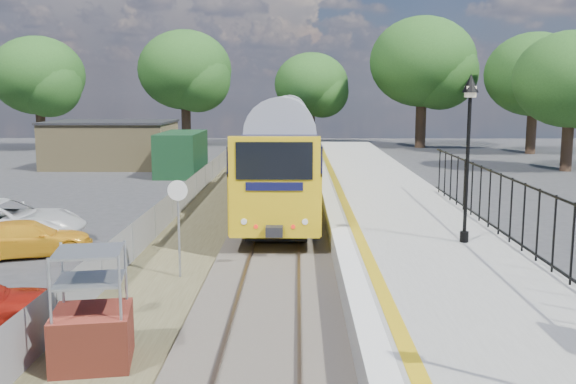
{
  "coord_description": "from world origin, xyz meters",
  "views": [
    {
      "loc": [
        0.68,
        -11.42,
        4.99
      ],
      "look_at": [
        0.39,
        7.89,
        2.0
      ],
      "focal_mm": 40.0,
      "sensor_mm": 36.0,
      "label": 1
    }
  ],
  "objects_px": {
    "train": "(287,137)",
    "car_white": "(0,222)",
    "victorian_lamp_north": "(469,119)",
    "brick_plinth": "(91,310)",
    "car_yellow": "(29,239)",
    "speed_sign": "(178,213)"
  },
  "relations": [
    {
      "from": "train",
      "to": "car_white",
      "type": "bearing_deg",
      "value": -116.54
    },
    {
      "from": "victorian_lamp_north",
      "to": "car_white",
      "type": "height_order",
      "value": "victorian_lamp_north"
    },
    {
      "from": "victorian_lamp_north",
      "to": "brick_plinth",
      "type": "distance_m",
      "value": 10.95
    },
    {
      "from": "victorian_lamp_north",
      "to": "car_white",
      "type": "bearing_deg",
      "value": 167.41
    },
    {
      "from": "train",
      "to": "car_yellow",
      "type": "bearing_deg",
      "value": -111.0
    },
    {
      "from": "brick_plinth",
      "to": "speed_sign",
      "type": "distance_m",
      "value": 5.68
    },
    {
      "from": "car_yellow",
      "to": "car_white",
      "type": "xyz_separation_m",
      "value": [
        -1.55,
        1.48,
        0.21
      ]
    },
    {
      "from": "train",
      "to": "car_white",
      "type": "xyz_separation_m",
      "value": [
        -9.16,
        -18.35,
        -1.58
      ]
    },
    {
      "from": "train",
      "to": "brick_plinth",
      "type": "bearing_deg",
      "value": -96.3
    },
    {
      "from": "car_yellow",
      "to": "train",
      "type": "bearing_deg",
      "value": -40.15
    },
    {
      "from": "brick_plinth",
      "to": "speed_sign",
      "type": "xyz_separation_m",
      "value": [
        0.57,
        5.6,
        0.76
      ]
    },
    {
      "from": "car_yellow",
      "to": "car_white",
      "type": "bearing_deg",
      "value": 27.3
    },
    {
      "from": "car_yellow",
      "to": "speed_sign",
      "type": "bearing_deg",
      "value": -134.55
    },
    {
      "from": "train",
      "to": "car_yellow",
      "type": "xyz_separation_m",
      "value": [
        -7.61,
        -19.83,
        -1.79
      ]
    },
    {
      "from": "train",
      "to": "brick_plinth",
      "type": "distance_m",
      "value": 28.05
    },
    {
      "from": "train",
      "to": "victorian_lamp_north",
      "type": "bearing_deg",
      "value": -76.2
    },
    {
      "from": "victorian_lamp_north",
      "to": "train",
      "type": "relative_size",
      "value": 0.11
    },
    {
      "from": "victorian_lamp_north",
      "to": "train",
      "type": "bearing_deg",
      "value": 103.8
    },
    {
      "from": "train",
      "to": "car_white",
      "type": "height_order",
      "value": "train"
    },
    {
      "from": "victorian_lamp_north",
      "to": "speed_sign",
      "type": "distance_m",
      "value": 8.21
    },
    {
      "from": "brick_plinth",
      "to": "car_yellow",
      "type": "bearing_deg",
      "value": 119.47
    },
    {
      "from": "victorian_lamp_north",
      "to": "car_white",
      "type": "distance_m",
      "value": 15.24
    }
  ]
}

